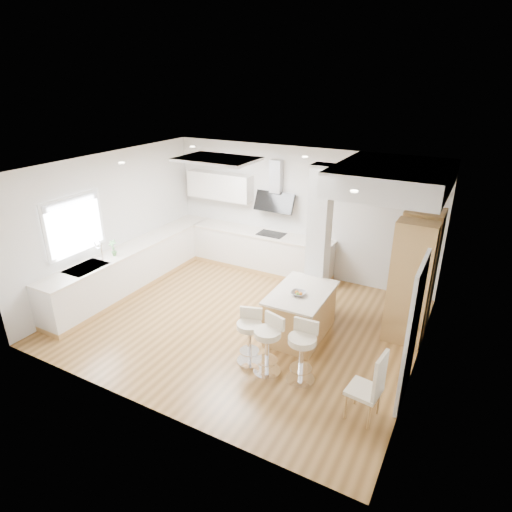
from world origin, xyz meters
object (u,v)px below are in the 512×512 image
Objects in this scene: bar_stool_c at (302,349)px; peninsula at (300,313)px; bar_stool_a at (250,334)px; bar_stool_b at (268,342)px; dining_chair at (372,385)px.

peninsula is at bearing 110.62° from bar_stool_c.
bar_stool_a is 0.38m from bar_stool_b.
bar_stool_c is at bearing -18.93° from bar_stool_a.
bar_stool_a is 0.86× the size of dining_chair.
bar_stool_c is at bearing 24.38° from bar_stool_b.
bar_stool_b is at bearing -91.76° from peninsula.
dining_chair is (1.59, -0.25, 0.03)m from bar_stool_b.
bar_stool_c is 0.92× the size of dining_chair.
peninsula is 1.33× the size of dining_chair.
peninsula is at bearing 52.93° from bar_stool_a.
dining_chair is at bearing -19.66° from bar_stool_c.
peninsula is 1.15m from bar_stool_a.
bar_stool_b is 0.98× the size of bar_stool_c.
bar_stool_c reaches higher than bar_stool_b.
dining_chair is at bearing -27.13° from bar_stool_a.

